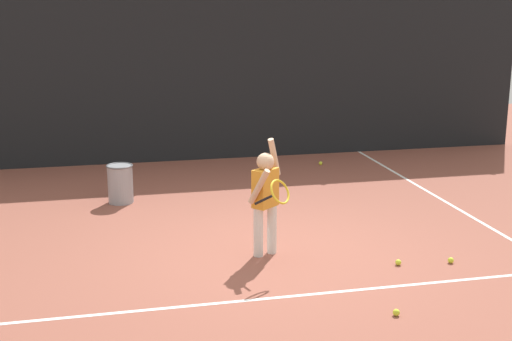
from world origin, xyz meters
The scene contains 15 objects.
ground_plane centered at (0.00, 0.00, 0.00)m, with size 20.00×20.00×0.00m, color brown.
court_line_baseline centered at (0.00, -1.24, 0.00)m, with size 9.00×0.05×0.00m, color white.
court_line_sideline centered at (3.01, 1.00, 0.00)m, with size 0.05×9.00×0.00m, color white.
back_fence_windscreen centered at (0.00, 5.00, 1.54)m, with size 12.35×0.08×3.08m, color black.
fence_post_1 centered at (-3.01, 5.06, 1.62)m, with size 0.09×0.09×3.23m, color slate.
fence_post_2 centered at (0.00, 5.06, 1.62)m, with size 0.09×0.09×3.23m, color slate.
fence_post_3 centered at (3.01, 5.06, 1.62)m, with size 0.09×0.09×3.23m, color slate.
fence_post_4 centered at (6.02, 5.06, 1.62)m, with size 0.09×0.09×3.23m, color slate.
tennis_player centered at (-0.06, -0.07, 0.73)m, with size 0.47×0.86×1.35m.
ball_hopper centered at (-1.62, 2.47, 0.29)m, with size 0.38×0.38×0.56m.
tennis_ball_1 centered at (0.44, 2.37, 0.03)m, with size 0.07×0.07×0.07m, color #CCE033.
tennis_ball_2 centered at (1.90, -0.77, 0.03)m, with size 0.07×0.07×0.07m, color #CCE033.
tennis_ball_4 centered at (1.93, 4.06, 0.03)m, with size 0.07×0.07×0.07m, color #CCE033.
tennis_ball_5 centered at (0.76, -1.87, 0.03)m, with size 0.07×0.07×0.07m, color #CCE033.
tennis_ball_6 centered at (1.30, -0.70, 0.03)m, with size 0.07×0.07×0.07m, color #CCE033.
Camera 1 is at (-1.82, -7.36, 2.87)m, focal length 48.41 mm.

